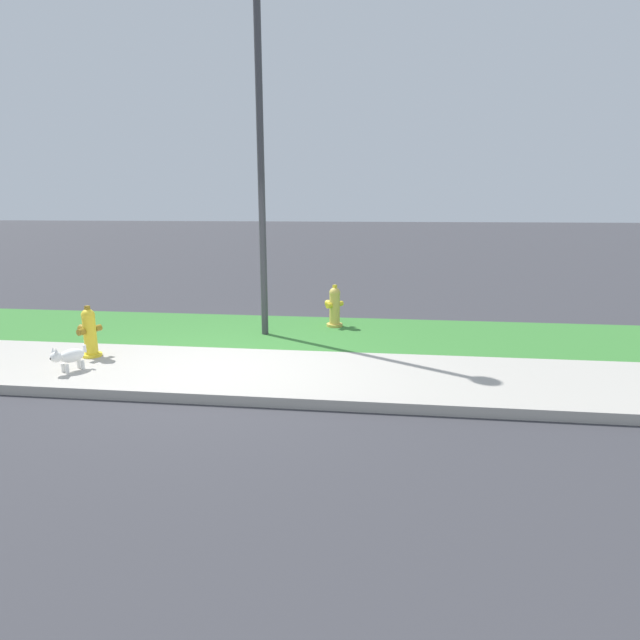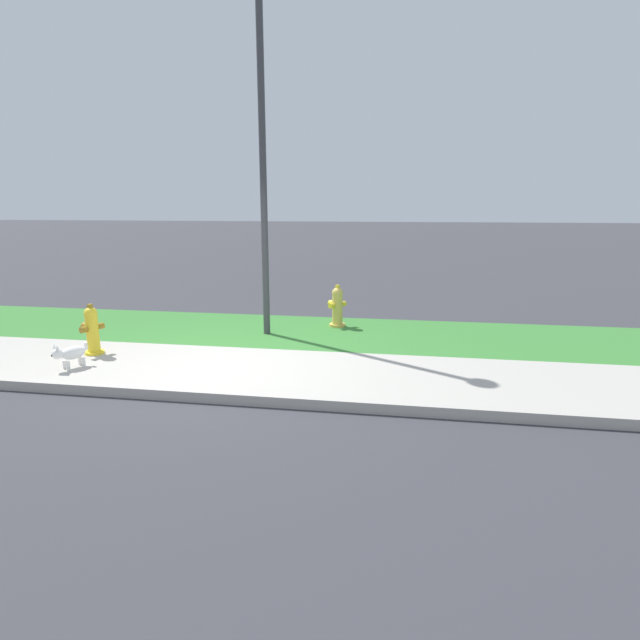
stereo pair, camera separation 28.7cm
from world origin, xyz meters
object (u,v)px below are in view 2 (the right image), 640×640
fire_hydrant_at_driveway (337,307)px  street_lamp (262,110)px  small_white_dog (70,354)px  fire_hydrant_mid_block (92,330)px

fire_hydrant_at_driveway → street_lamp: bearing=161.9°
small_white_dog → street_lamp: (2.06, 2.20, 3.29)m
fire_hydrant_at_driveway → street_lamp: street_lamp is taller
fire_hydrant_at_driveway → fire_hydrant_mid_block: 3.94m
fire_hydrant_at_driveway → fire_hydrant_mid_block: fire_hydrant_at_driveway is taller
street_lamp → fire_hydrant_at_driveway: bearing=32.1°
fire_hydrant_at_driveway → fire_hydrant_mid_block: (-3.24, -2.24, -0.00)m
fire_hydrant_at_driveway → fire_hydrant_mid_block: bearing=164.3°
street_lamp → fire_hydrant_mid_block: bearing=-144.2°
fire_hydrant_at_driveway → street_lamp: (-1.09, -0.69, 3.14)m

